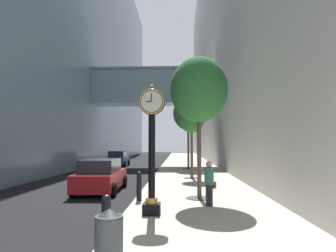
{
  "coord_description": "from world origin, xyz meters",
  "views": [
    {
      "loc": [
        1.82,
        -3.55,
        2.39
      ],
      "look_at": [
        0.83,
        23.09,
        3.97
      ],
      "focal_mm": 31.86,
      "sensor_mm": 36.0,
      "label": 1
    }
  ],
  "objects_px": {
    "bollard_third": "(139,185)",
    "street_tree_near": "(199,90)",
    "bollard_nearest": "(106,220)",
    "street_tree_mid_near": "(192,118)",
    "car_red_near": "(101,176)",
    "street_clock": "(152,143)",
    "street_tree_mid_far": "(188,113)",
    "car_blue_mid": "(118,159)",
    "pedestrian_walking": "(209,182)",
    "trash_bin": "(109,237)"
  },
  "relations": [
    {
      "from": "street_clock",
      "to": "car_blue_mid",
      "type": "distance_m",
      "value": 22.26
    },
    {
      "from": "street_clock",
      "to": "street_tree_mid_far",
      "type": "height_order",
      "value": "street_tree_mid_far"
    },
    {
      "from": "street_tree_mid_far",
      "to": "car_blue_mid",
      "type": "relative_size",
      "value": 1.59
    },
    {
      "from": "street_tree_mid_far",
      "to": "car_blue_mid",
      "type": "xyz_separation_m",
      "value": [
        -7.23,
        4.27,
        -4.34
      ]
    },
    {
      "from": "street_clock",
      "to": "car_blue_mid",
      "type": "relative_size",
      "value": 1.01
    },
    {
      "from": "street_clock",
      "to": "pedestrian_walking",
      "type": "relative_size",
      "value": 2.57
    },
    {
      "from": "street_tree_mid_near",
      "to": "pedestrian_walking",
      "type": "xyz_separation_m",
      "value": [
        0.26,
        -8.67,
        -3.1
      ]
    },
    {
      "from": "street_clock",
      "to": "street_tree_mid_far",
      "type": "relative_size",
      "value": 0.63
    },
    {
      "from": "car_red_near",
      "to": "car_blue_mid",
      "type": "bearing_deg",
      "value": 98.77
    },
    {
      "from": "street_clock",
      "to": "car_red_near",
      "type": "bearing_deg",
      "value": 120.0
    },
    {
      "from": "bollard_third",
      "to": "street_clock",
      "type": "bearing_deg",
      "value": -72.84
    },
    {
      "from": "street_tree_mid_far",
      "to": "street_clock",
      "type": "bearing_deg",
      "value": -95.67
    },
    {
      "from": "trash_bin",
      "to": "pedestrian_walking",
      "type": "xyz_separation_m",
      "value": [
        2.38,
        5.42,
        0.31
      ]
    },
    {
      "from": "street_clock",
      "to": "car_blue_mid",
      "type": "bearing_deg",
      "value": 104.4
    },
    {
      "from": "street_tree_near",
      "to": "street_tree_mid_near",
      "type": "xyz_separation_m",
      "value": [
        0.0,
        7.19,
        -0.54
      ]
    },
    {
      "from": "street_tree_near",
      "to": "trash_bin",
      "type": "bearing_deg",
      "value": -107.12
    },
    {
      "from": "trash_bin",
      "to": "car_blue_mid",
      "type": "relative_size",
      "value": 0.25
    },
    {
      "from": "bollard_nearest",
      "to": "street_tree_mid_near",
      "type": "xyz_separation_m",
      "value": [
        2.42,
        13.11,
        3.36
      ]
    },
    {
      "from": "pedestrian_walking",
      "to": "car_blue_mid",
      "type": "height_order",
      "value": "pedestrian_walking"
    },
    {
      "from": "bollard_nearest",
      "to": "bollard_third",
      "type": "bearing_deg",
      "value": 90.0
    },
    {
      "from": "street_clock",
      "to": "street_tree_mid_far",
      "type": "bearing_deg",
      "value": 84.33
    },
    {
      "from": "street_tree_near",
      "to": "car_blue_mid",
      "type": "bearing_deg",
      "value": 111.19
    },
    {
      "from": "street_tree_mid_near",
      "to": "street_tree_near",
      "type": "bearing_deg",
      "value": -90.0
    },
    {
      "from": "bollard_nearest",
      "to": "street_tree_near",
      "type": "distance_m",
      "value": 7.48
    },
    {
      "from": "street_tree_near",
      "to": "car_red_near",
      "type": "xyz_separation_m",
      "value": [
        -4.72,
        2.36,
        -3.84
      ]
    },
    {
      "from": "bollard_nearest",
      "to": "street_tree_near",
      "type": "bearing_deg",
      "value": 67.77
    },
    {
      "from": "bollard_third",
      "to": "street_tree_mid_far",
      "type": "height_order",
      "value": "street_tree_mid_far"
    },
    {
      "from": "street_clock",
      "to": "street_tree_near",
      "type": "xyz_separation_m",
      "value": [
        1.71,
        2.85,
        2.21
      ]
    },
    {
      "from": "street_tree_mid_near",
      "to": "trash_bin",
      "type": "distance_m",
      "value": 14.65
    },
    {
      "from": "bollard_nearest",
      "to": "car_red_near",
      "type": "height_order",
      "value": "car_red_near"
    },
    {
      "from": "street_tree_near",
      "to": "street_tree_mid_far",
      "type": "bearing_deg",
      "value": 90.0
    },
    {
      "from": "street_tree_near",
      "to": "car_blue_mid",
      "type": "xyz_separation_m",
      "value": [
        -7.23,
        18.66,
        -3.84
      ]
    },
    {
      "from": "street_tree_mid_near",
      "to": "car_blue_mid",
      "type": "xyz_separation_m",
      "value": [
        -7.23,
        11.46,
        -3.3
      ]
    },
    {
      "from": "street_clock",
      "to": "street_tree_near",
      "type": "bearing_deg",
      "value": 59.05
    },
    {
      "from": "bollard_nearest",
      "to": "street_tree_near",
      "type": "relative_size",
      "value": 0.19
    },
    {
      "from": "street_tree_near",
      "to": "street_clock",
      "type": "bearing_deg",
      "value": -120.95
    },
    {
      "from": "street_tree_near",
      "to": "trash_bin",
      "type": "relative_size",
      "value": 5.62
    },
    {
      "from": "street_clock",
      "to": "car_blue_mid",
      "type": "height_order",
      "value": "street_clock"
    },
    {
      "from": "street_clock",
      "to": "street_tree_mid_near",
      "type": "xyz_separation_m",
      "value": [
        1.71,
        10.04,
        1.67
      ]
    },
    {
      "from": "pedestrian_walking",
      "to": "street_tree_near",
      "type": "bearing_deg",
      "value": 100.06
    },
    {
      "from": "street_tree_mid_far",
      "to": "car_blue_mid",
      "type": "height_order",
      "value": "street_tree_mid_far"
    },
    {
      "from": "street_clock",
      "to": "bollard_third",
      "type": "bearing_deg",
      "value": 107.16
    },
    {
      "from": "street_clock",
      "to": "bollard_nearest",
      "type": "height_order",
      "value": "street_clock"
    },
    {
      "from": "car_red_near",
      "to": "street_tree_mid_near",
      "type": "bearing_deg",
      "value": 45.71
    },
    {
      "from": "bollard_third",
      "to": "street_tree_near",
      "type": "relative_size",
      "value": 0.19
    },
    {
      "from": "street_tree_mid_far",
      "to": "pedestrian_walking",
      "type": "xyz_separation_m",
      "value": [
        0.26,
        -15.86,
        -4.14
      ]
    },
    {
      "from": "car_blue_mid",
      "to": "street_tree_mid_near",
      "type": "bearing_deg",
      "value": -57.75
    },
    {
      "from": "street_clock",
      "to": "trash_bin",
      "type": "height_order",
      "value": "street_clock"
    },
    {
      "from": "street_tree_mid_near",
      "to": "street_tree_mid_far",
      "type": "distance_m",
      "value": 7.27
    },
    {
      "from": "street_tree_near",
      "to": "street_tree_mid_far",
      "type": "relative_size",
      "value": 0.9
    }
  ]
}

